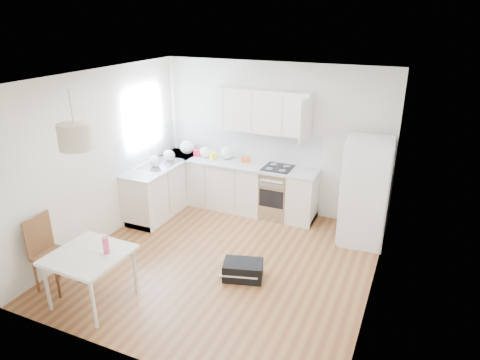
{
  "coord_description": "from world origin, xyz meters",
  "views": [
    {
      "loc": [
        2.44,
        -4.91,
        3.47
      ],
      "look_at": [
        0.09,
        0.4,
        1.18
      ],
      "focal_mm": 32.0,
      "sensor_mm": 36.0,
      "label": 1
    }
  ],
  "objects_px": {
    "dining_table": "(89,259)",
    "dining_chair": "(54,254)",
    "refrigerator": "(366,192)",
    "gym_bag": "(243,270)"
  },
  "relations": [
    {
      "from": "dining_table",
      "to": "gym_bag",
      "type": "height_order",
      "value": "dining_table"
    },
    {
      "from": "refrigerator",
      "to": "dining_chair",
      "type": "distance_m",
      "value": 4.64
    },
    {
      "from": "dining_table",
      "to": "gym_bag",
      "type": "bearing_deg",
      "value": 40.57
    },
    {
      "from": "dining_table",
      "to": "gym_bag",
      "type": "relative_size",
      "value": 1.69
    },
    {
      "from": "dining_chair",
      "to": "gym_bag",
      "type": "bearing_deg",
      "value": 27.0
    },
    {
      "from": "refrigerator",
      "to": "dining_chair",
      "type": "relative_size",
      "value": 1.64
    },
    {
      "from": "refrigerator",
      "to": "dining_chair",
      "type": "bearing_deg",
      "value": -144.15
    },
    {
      "from": "dining_table",
      "to": "dining_chair",
      "type": "height_order",
      "value": "dining_chair"
    },
    {
      "from": "dining_table",
      "to": "dining_chair",
      "type": "bearing_deg",
      "value": 177.84
    },
    {
      "from": "dining_table",
      "to": "dining_chair",
      "type": "distance_m",
      "value": 0.66
    }
  ]
}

